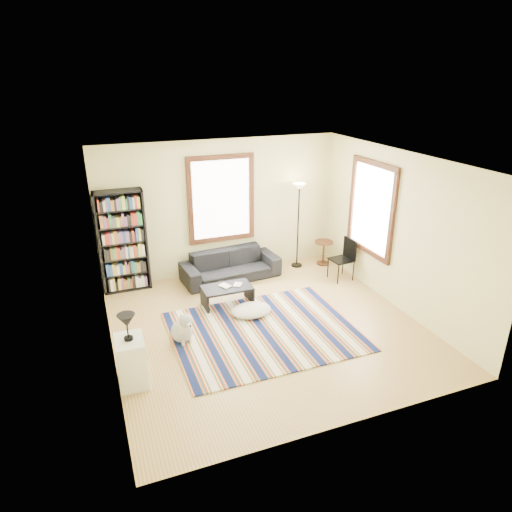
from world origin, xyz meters
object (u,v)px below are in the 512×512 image
object	(u,v)px
sofa	(231,265)
white_cabinet	(131,362)
folding_chair	(341,260)
coffee_table	(227,296)
floor_cushion	(251,310)
side_table	(323,253)
dog	(181,326)
floor_lamp	(298,226)
bookshelf	(123,242)

from	to	relation	value
sofa	white_cabinet	world-z (taller)	white_cabinet
sofa	folding_chair	distance (m)	2.28
coffee_table	white_cabinet	bearing A→B (deg)	-138.23
coffee_table	floor_cushion	distance (m)	0.60
sofa	floor_cushion	xyz separation A→B (m)	(-0.14, -1.59, -0.20)
coffee_table	side_table	xyz separation A→B (m)	(2.58, 1.05, 0.09)
coffee_table	dog	distance (m)	1.38
coffee_table	floor_lamp	world-z (taller)	floor_lamp
side_table	dog	world-z (taller)	dog
dog	side_table	bearing A→B (deg)	14.20
folding_chair	side_table	bearing A→B (deg)	81.27
folding_chair	floor_cushion	bearing A→B (deg)	-166.91
bookshelf	dog	xyz separation A→B (m)	(0.59, -2.23, -0.73)
side_table	white_cabinet	world-z (taller)	white_cabinet
bookshelf	floor_cushion	bearing A→B (deg)	-44.09
side_table	white_cabinet	distance (m)	5.28
white_cabinet	dog	distance (m)	1.20
coffee_table	folding_chair	xyz separation A→B (m)	(2.53, 0.22, 0.25)
sofa	folding_chair	xyz separation A→B (m)	(2.12, -0.84, 0.14)
sofa	dog	distance (m)	2.45
side_table	dog	distance (m)	4.12
floor_lamp	side_table	xyz separation A→B (m)	(0.59, -0.12, -0.66)
floor_lamp	side_table	size ratio (longest dim) A/B	3.44
folding_chair	white_cabinet	size ratio (longest dim) A/B	1.23
floor_cushion	folding_chair	bearing A→B (deg)	18.34
coffee_table	floor_lamp	bearing A→B (deg)	30.38
floor_lamp	side_table	bearing A→B (deg)	-11.30
white_cabinet	dog	world-z (taller)	white_cabinet
coffee_table	folding_chair	bearing A→B (deg)	5.01
folding_chair	dog	size ratio (longest dim) A/B	1.58
floor_lamp	white_cabinet	bearing A→B (deg)	-143.61
side_table	sofa	bearing A→B (deg)	179.50
bookshelf	white_cabinet	distance (m)	3.13
floor_cushion	dog	size ratio (longest dim) A/B	1.34
coffee_table	dog	xyz separation A→B (m)	(-1.05, -0.89, 0.09)
floor_cushion	sofa	bearing A→B (deg)	84.98
floor_cushion	coffee_table	bearing A→B (deg)	117.67
floor_cushion	folding_chair	size ratio (longest dim) A/B	0.85
sofa	bookshelf	world-z (taller)	bookshelf
floor_cushion	dog	bearing A→B (deg)	-164.48
floor_lamp	white_cabinet	size ratio (longest dim) A/B	2.66
folding_chair	dog	bearing A→B (deg)	-167.95
floor_lamp	white_cabinet	distance (m)	4.89
sofa	folding_chair	bearing A→B (deg)	-27.07
folding_chair	coffee_table	bearing A→B (deg)	179.75
side_table	dog	size ratio (longest dim) A/B	1.00
side_table	folding_chair	world-z (taller)	folding_chair
sofa	floor_cushion	distance (m)	1.61
folding_chair	dog	xyz separation A→B (m)	(-3.58, -1.12, -0.16)
folding_chair	floor_lamp	bearing A→B (deg)	114.74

